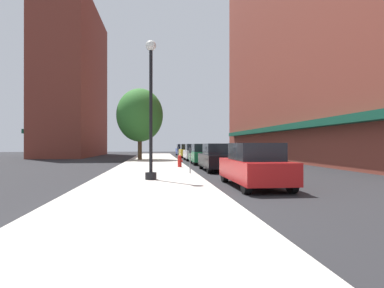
{
  "coord_description": "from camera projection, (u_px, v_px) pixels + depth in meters",
  "views": [
    {
      "loc": [
        0.37,
        -7.37,
        1.6
      ],
      "look_at": [
        3.26,
        18.48,
        1.64
      ],
      "focal_mm": 29.07,
      "sensor_mm": 36.0,
      "label": 1
    }
  ],
  "objects": [
    {
      "name": "parking_meter_near",
      "position": [
        178.0,
        152.0,
        25.33
      ],
      "size": [
        0.14,
        0.09,
        1.31
      ],
      "color": "slate",
      "rests_on": "sidewalk_slab"
    },
    {
      "name": "car_red",
      "position": [
        254.0,
        166.0,
        11.66
      ],
      "size": [
        1.8,
        4.3,
        1.66
      ],
      "rotation": [
        0.0,
        0.0,
        -0.01
      ],
      "color": "black",
      "rests_on": "ground"
    },
    {
      "name": "car_black",
      "position": [
        218.0,
        158.0,
        18.77
      ],
      "size": [
        1.8,
        4.3,
        1.66
      ],
      "rotation": [
        0.0,
        0.0,
        -0.01
      ],
      "color": "black",
      "rests_on": "ground"
    },
    {
      "name": "car_yellow",
      "position": [
        187.0,
        151.0,
        37.93
      ],
      "size": [
        1.8,
        4.3,
        1.66
      ],
      "rotation": [
        0.0,
        0.0,
        0.03
      ],
      "color": "black",
      "rests_on": "ground"
    },
    {
      "name": "sidewalk_slab",
      "position": [
        153.0,
        163.0,
        26.16
      ],
      "size": [
        4.8,
        50.0,
        0.12
      ],
      "primitive_type": "cube",
      "color": "#B7B2A8",
      "rests_on": "ground"
    },
    {
      "name": "building_far_background",
      "position": [
        74.0,
        82.0,
        42.85
      ],
      "size": [
        6.8,
        18.0,
        20.43
      ],
      "color": "brown",
      "rests_on": "ground"
    },
    {
      "name": "fire_hydrant",
      "position": [
        180.0,
        161.0,
        20.44
      ],
      "size": [
        0.33,
        0.26,
        0.79
      ],
      "color": "red",
      "rests_on": "sidewalk_slab"
    },
    {
      "name": "tree_near",
      "position": [
        140.0,
        115.0,
        30.55
      ],
      "size": [
        4.54,
        4.54,
        6.99
      ],
      "color": "#4C3823",
      "rests_on": "sidewalk_slab"
    },
    {
      "name": "lamppost",
      "position": [
        151.0,
        107.0,
        13.15
      ],
      "size": [
        0.48,
        0.48,
        5.9
      ],
      "color": "black",
      "rests_on": "sidewalk_slab"
    },
    {
      "name": "car_blue",
      "position": [
        183.0,
        150.0,
        44.75
      ],
      "size": [
        1.8,
        4.3,
        1.66
      ],
      "rotation": [
        0.0,
        0.0,
        -0.01
      ],
      "color": "black",
      "rests_on": "ground"
    },
    {
      "name": "building_right_brick",
      "position": [
        305.0,
        12.0,
        30.83
      ],
      "size": [
        6.8,
        40.0,
        29.54
      ],
      "color": "brown",
      "rests_on": "ground"
    },
    {
      "name": "car_green",
      "position": [
        202.0,
        154.0,
        25.24
      ],
      "size": [
        1.8,
        4.3,
        1.66
      ],
      "rotation": [
        0.0,
        0.0,
        0.02
      ],
      "color": "black",
      "rests_on": "ground"
    },
    {
      "name": "car_white",
      "position": [
        194.0,
        152.0,
        31.14
      ],
      "size": [
        1.8,
        4.3,
        1.66
      ],
      "rotation": [
        0.0,
        0.0,
        -0.03
      ],
      "color": "black",
      "rests_on": "ground"
    },
    {
      "name": "parking_meter_far",
      "position": [
        190.0,
        157.0,
        15.98
      ],
      "size": [
        0.14,
        0.09,
        1.31
      ],
      "color": "slate",
      "rests_on": "sidewalk_slab"
    },
    {
      "name": "ground_plane",
      "position": [
        202.0,
        164.0,
        25.61
      ],
      "size": [
        90.0,
        90.0,
        0.0
      ],
      "primitive_type": "plane",
      "color": "#232326"
    }
  ]
}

